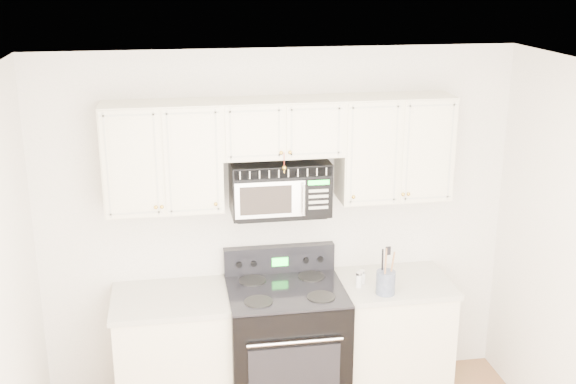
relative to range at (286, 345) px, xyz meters
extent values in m
cube|color=white|center=(0.00, -1.40, 2.12)|extent=(3.50, 3.50, 0.01)
cube|color=white|center=(0.00, 0.35, 0.82)|extent=(3.50, 0.01, 2.60)
cube|color=beige|center=(-0.80, 0.04, -0.04)|extent=(0.82, 0.63, 0.88)
cube|color=beige|center=(-0.80, 0.04, 0.42)|extent=(0.86, 0.65, 0.04)
cube|color=beige|center=(0.80, 0.04, -0.04)|extent=(0.82, 0.63, 0.88)
cube|color=beige|center=(0.80, 0.04, 0.42)|extent=(0.86, 0.65, 0.04)
cube|color=black|center=(0.80, 0.08, -0.43)|extent=(0.82, 0.55, 0.10)
cube|color=black|center=(0.00, -0.01, -0.02)|extent=(0.83, 0.71, 0.92)
cube|color=black|center=(0.00, -0.37, -0.03)|extent=(0.64, 0.01, 0.44)
cylinder|color=silver|center=(0.00, -0.39, 0.24)|extent=(0.66, 0.02, 0.02)
cube|color=black|center=(0.00, -0.01, 0.44)|extent=(0.83, 0.71, 0.02)
cube|color=black|center=(0.00, 0.31, 0.55)|extent=(0.83, 0.08, 0.22)
cube|color=#1DEF30|center=(0.00, 0.27, 0.55)|extent=(0.12, 0.00, 0.07)
cube|color=beige|center=(-0.82, 0.19, 1.41)|extent=(0.80, 0.33, 0.75)
cube|color=beige|center=(0.82, 0.19, 1.41)|extent=(0.80, 0.33, 0.75)
cube|color=beige|center=(0.00, 0.19, 1.59)|extent=(0.84, 0.33, 0.39)
sphere|color=gold|center=(-0.84, 0.00, 1.12)|extent=(0.03, 0.03, 0.03)
sphere|color=gold|center=(-0.48, 0.00, 1.12)|extent=(0.03, 0.03, 0.03)
sphere|color=gold|center=(0.48, 0.00, 1.12)|extent=(0.03, 0.03, 0.03)
sphere|color=gold|center=(0.84, 0.00, 1.12)|extent=(0.03, 0.03, 0.03)
sphere|color=gold|center=(-0.03, 0.00, 1.46)|extent=(0.03, 0.03, 0.03)
sphere|color=gold|center=(0.03, 0.00, 1.46)|extent=(0.03, 0.03, 0.03)
cylinder|color=#AF2D1D|center=(-0.01, 0.00, 1.40)|extent=(0.01, 0.00, 0.10)
sphere|color=gold|center=(-0.01, 0.00, 1.35)|extent=(0.03, 0.03, 0.03)
cube|color=black|center=(-0.01, 0.18, 1.16)|extent=(0.69, 0.35, 0.38)
cube|color=beige|center=(-0.01, 0.01, 1.31)|extent=(0.67, 0.01, 0.07)
cube|color=silver|center=(-0.11, 0.00, 1.13)|extent=(0.49, 0.01, 0.26)
cube|color=black|center=(-0.14, -0.01, 1.13)|extent=(0.36, 0.01, 0.20)
cube|color=black|center=(0.23, 0.00, 1.13)|extent=(0.19, 0.01, 0.26)
cube|color=#1DEF30|center=(0.23, -0.01, 1.24)|extent=(0.15, 0.00, 0.03)
cylinder|color=silver|center=(0.12, -0.04, 1.13)|extent=(0.02, 0.02, 0.22)
cylinder|color=slate|center=(0.69, -0.16, 0.52)|extent=(0.14, 0.14, 0.17)
cylinder|color=#9F6940|center=(0.73, -0.16, 0.60)|extent=(0.01, 0.01, 0.29)
cylinder|color=black|center=(0.67, -0.13, 0.61)|extent=(0.01, 0.01, 0.32)
cylinder|color=#9F6940|center=(0.67, -0.20, 0.62)|extent=(0.01, 0.01, 0.34)
cylinder|color=silver|center=(0.57, 0.02, 0.48)|extent=(0.04, 0.04, 0.09)
cylinder|color=silver|center=(0.57, 0.02, 0.53)|extent=(0.04, 0.04, 0.02)
cylinder|color=silver|center=(0.53, -0.03, 0.48)|extent=(0.05, 0.05, 0.09)
cylinder|color=silver|center=(0.53, -0.03, 0.54)|extent=(0.05, 0.05, 0.02)
camera|label=1|loc=(-0.76, -4.64, 2.67)|focal=45.00mm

